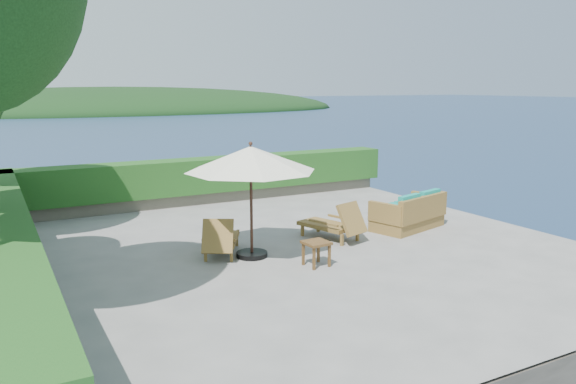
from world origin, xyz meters
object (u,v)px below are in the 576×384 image
patio_umbrella (251,160)px  lounge_left (221,239)px  side_table (316,246)px  wicker_loveseat (410,214)px  lounge_right (335,223)px

patio_umbrella → lounge_left: bearing=143.1°
side_table → wicker_loveseat: bearing=21.6°
lounge_right → side_table: 2.00m
patio_umbrella → side_table: patio_umbrella is taller
lounge_right → wicker_loveseat: bearing=-18.2°
lounge_left → side_table: bearing=-19.3°
lounge_right → side_table: size_ratio=3.45×
patio_umbrella → wicker_loveseat: 4.72m
side_table → wicker_loveseat: 3.82m
lounge_right → side_table: bearing=-150.3°
lounge_left → wicker_loveseat: size_ratio=0.76×
wicker_loveseat → patio_umbrella: bearing=167.5°
patio_umbrella → lounge_right: bearing=7.7°
patio_umbrella → lounge_right: (2.23, 0.30, -1.64)m
lounge_right → lounge_left: bearing=161.1°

